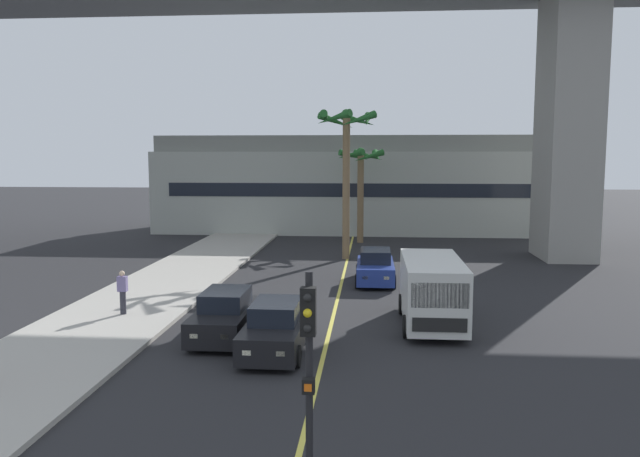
{
  "coord_description": "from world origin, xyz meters",
  "views": [
    {
      "loc": [
        1.44,
        -3.15,
        6.01
      ],
      "look_at": [
        0.0,
        14.0,
        4.0
      ],
      "focal_mm": 35.59,
      "sensor_mm": 36.0,
      "label": 1
    }
  ],
  "objects_px": {
    "delivery_van": "(432,290)",
    "palm_tree_near_median": "(346,142)",
    "car_queue_front": "(375,268)",
    "pedestrian_mid_block": "(123,291)",
    "car_queue_second": "(225,316)",
    "traffic_light_median_near": "(309,365)",
    "car_queue_third": "(276,329)",
    "palm_tree_mid_median": "(360,168)"
  },
  "relations": [
    {
      "from": "car_queue_second",
      "to": "car_queue_third",
      "type": "distance_m",
      "value": 2.4
    },
    {
      "from": "car_queue_second",
      "to": "traffic_light_median_near",
      "type": "xyz_separation_m",
      "value": [
        3.84,
        -10.48,
        1.99
      ]
    },
    {
      "from": "car_queue_front",
      "to": "car_queue_second",
      "type": "xyz_separation_m",
      "value": [
        -4.96,
        -9.45,
        0.0
      ]
    },
    {
      "from": "car_queue_second",
      "to": "car_queue_front",
      "type": "bearing_deg",
      "value": 62.29
    },
    {
      "from": "car_queue_second",
      "to": "palm_tree_mid_median",
      "type": "distance_m",
      "value": 23.84
    },
    {
      "from": "car_queue_second",
      "to": "car_queue_third",
      "type": "bearing_deg",
      "value": -37.33
    },
    {
      "from": "delivery_van",
      "to": "traffic_light_median_near",
      "type": "height_order",
      "value": "traffic_light_median_near"
    },
    {
      "from": "car_queue_front",
      "to": "pedestrian_mid_block",
      "type": "bearing_deg",
      "value": -141.87
    },
    {
      "from": "delivery_van",
      "to": "palm_tree_near_median",
      "type": "xyz_separation_m",
      "value": [
        -3.63,
        14.17,
        5.42
      ]
    },
    {
      "from": "pedestrian_mid_block",
      "to": "delivery_van",
      "type": "bearing_deg",
      "value": -0.65
    },
    {
      "from": "car_queue_front",
      "to": "traffic_light_median_near",
      "type": "height_order",
      "value": "traffic_light_median_near"
    },
    {
      "from": "pedestrian_mid_block",
      "to": "palm_tree_mid_median",
      "type": "bearing_deg",
      "value": 68.38
    },
    {
      "from": "car_queue_third",
      "to": "delivery_van",
      "type": "relative_size",
      "value": 0.78
    },
    {
      "from": "palm_tree_near_median",
      "to": "delivery_van",
      "type": "bearing_deg",
      "value": -75.62
    },
    {
      "from": "car_queue_third",
      "to": "palm_tree_mid_median",
      "type": "distance_m",
      "value": 25.02
    },
    {
      "from": "car_queue_front",
      "to": "palm_tree_mid_median",
      "type": "distance_m",
      "value": 14.36
    },
    {
      "from": "car_queue_third",
      "to": "delivery_van",
      "type": "distance_m",
      "value": 6.13
    },
    {
      "from": "car_queue_front",
      "to": "traffic_light_median_near",
      "type": "bearing_deg",
      "value": -93.23
    },
    {
      "from": "traffic_light_median_near",
      "to": "pedestrian_mid_block",
      "type": "distance_m",
      "value": 15.14
    },
    {
      "from": "car_queue_second",
      "to": "traffic_light_median_near",
      "type": "bearing_deg",
      "value": -69.87
    },
    {
      "from": "car_queue_third",
      "to": "delivery_van",
      "type": "bearing_deg",
      "value": 34.7
    },
    {
      "from": "car_queue_front",
      "to": "palm_tree_near_median",
      "type": "xyz_separation_m",
      "value": [
        -1.67,
        6.74,
        5.99
      ]
    },
    {
      "from": "palm_tree_near_median",
      "to": "pedestrian_mid_block",
      "type": "height_order",
      "value": "palm_tree_near_median"
    },
    {
      "from": "delivery_van",
      "to": "palm_tree_near_median",
      "type": "distance_m",
      "value": 15.6
    },
    {
      "from": "pedestrian_mid_block",
      "to": "traffic_light_median_near",
      "type": "bearing_deg",
      "value": -57.05
    },
    {
      "from": "palm_tree_mid_median",
      "to": "car_queue_second",
      "type": "bearing_deg",
      "value": -99.73
    },
    {
      "from": "car_queue_second",
      "to": "pedestrian_mid_block",
      "type": "distance_m",
      "value": 4.85
    },
    {
      "from": "pedestrian_mid_block",
      "to": "car_queue_third",
      "type": "bearing_deg",
      "value": -29.96
    },
    {
      "from": "palm_tree_near_median",
      "to": "pedestrian_mid_block",
      "type": "relative_size",
      "value": 5.28
    },
    {
      "from": "pedestrian_mid_block",
      "to": "palm_tree_near_median",
      "type": "bearing_deg",
      "value": 61.47
    },
    {
      "from": "palm_tree_near_median",
      "to": "pedestrian_mid_block",
      "type": "bearing_deg",
      "value": -118.53
    },
    {
      "from": "car_queue_second",
      "to": "delivery_van",
      "type": "height_order",
      "value": "delivery_van"
    },
    {
      "from": "car_queue_front",
      "to": "pedestrian_mid_block",
      "type": "xyz_separation_m",
      "value": [
        -9.31,
        -7.31,
        0.28
      ]
    },
    {
      "from": "traffic_light_median_near",
      "to": "palm_tree_near_median",
      "type": "xyz_separation_m",
      "value": [
        -0.55,
        26.67,
        3.99
      ]
    },
    {
      "from": "car_queue_front",
      "to": "pedestrian_mid_block",
      "type": "distance_m",
      "value": 11.83
    },
    {
      "from": "car_queue_second",
      "to": "palm_tree_near_median",
      "type": "bearing_deg",
      "value": 78.51
    },
    {
      "from": "palm_tree_near_median",
      "to": "palm_tree_mid_median",
      "type": "distance_m",
      "value": 7.12
    },
    {
      "from": "delivery_van",
      "to": "palm_tree_mid_median",
      "type": "distance_m",
      "value": 21.62
    },
    {
      "from": "delivery_van",
      "to": "pedestrian_mid_block",
      "type": "distance_m",
      "value": 11.27
    },
    {
      "from": "traffic_light_median_near",
      "to": "delivery_van",
      "type": "bearing_deg",
      "value": 76.13
    },
    {
      "from": "car_queue_third",
      "to": "pedestrian_mid_block",
      "type": "relative_size",
      "value": 2.54
    },
    {
      "from": "car_queue_front",
      "to": "delivery_van",
      "type": "xyz_separation_m",
      "value": [
        1.96,
        -7.43,
        0.57
      ]
    }
  ]
}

